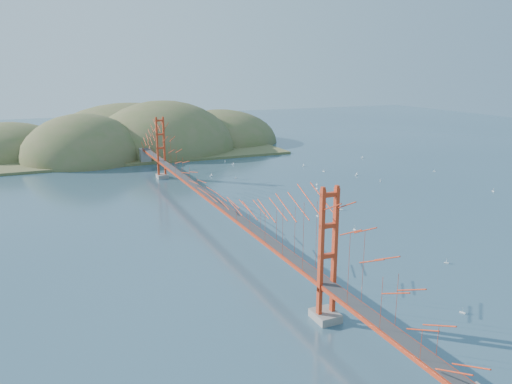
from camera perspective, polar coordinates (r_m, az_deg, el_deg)
name	(u,v)px	position (r m, az deg, el deg)	size (l,w,h in m)	color
ground	(212,221)	(69.50, -5.01, -3.36)	(320.00, 320.00, 0.00)	#335166
bridge	(211,172)	(67.88, -5.19, 2.32)	(2.20, 94.40, 12.00)	gray
far_headlands	(137,148)	(135.06, -13.47, 4.95)	(84.00, 58.00, 25.00)	brown
sailboat_14	(317,188)	(87.87, 6.98, 0.45)	(0.52, 0.63, 0.73)	white
sailboat_12	(233,164)	(108.80, -2.62, 3.21)	(0.52, 0.43, 0.62)	white
sailboat_10	(463,312)	(48.22, 22.53, -12.53)	(0.55, 0.55, 0.59)	white
sailboat_3	(211,175)	(97.75, -5.13, 1.91)	(0.56, 0.51, 0.64)	white
sailboat_8	(357,175)	(99.94, 11.42, 1.95)	(0.60, 0.52, 0.68)	white
sailboat_9	(380,181)	(95.59, 14.03, 1.24)	(0.58, 0.58, 0.60)	white
sailboat_11	(434,171)	(107.98, 19.70, 2.30)	(0.52, 0.52, 0.56)	white
sailboat_1	(341,209)	(75.58, 9.65, -1.94)	(0.69, 0.69, 0.72)	white
sailboat_0	(318,215)	(71.99, 7.05, -2.67)	(0.43, 0.53, 0.61)	white
sailboat_16	(236,178)	(95.38, -2.35, 1.63)	(0.49, 0.49, 0.56)	white
sailboat_7	(303,166)	(107.28, 5.44, 3.01)	(0.59, 0.56, 0.66)	white
sailboat_6	(446,262)	(58.78, 20.93, -7.51)	(0.55, 0.55, 0.57)	white
sailboat_4	(317,184)	(90.84, 6.98, 0.90)	(0.50, 0.57, 0.65)	white
sailboat_5	(493,191)	(94.64, 25.48, 0.13)	(0.49, 0.54, 0.61)	white
sailboat_17	(362,157)	(119.07, 12.06, 3.88)	(0.56, 0.54, 0.63)	white
sailboat_15	(324,171)	(102.37, 7.75, 2.40)	(0.49, 0.61, 0.72)	white
sailboat_extra_0	(225,162)	(111.61, -3.57, 3.48)	(0.53, 0.54, 0.60)	white
sailboat_extra_1	(355,229)	(66.88, 11.22, -4.17)	(0.50, 0.58, 0.66)	white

